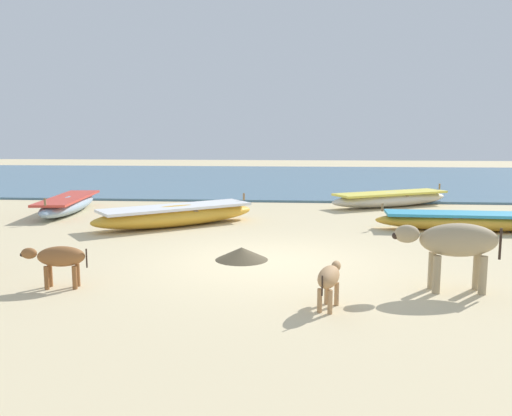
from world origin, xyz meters
The scene contains 10 objects.
ground centered at (0.00, 0.00, 0.00)m, with size 80.00×80.00×0.00m, color beige.
sea_water centered at (0.00, 18.75, 0.04)m, with size 60.00×20.00×0.08m, color slate.
fishing_boat_1 centered at (-2.59, 3.72, 0.29)m, with size 4.27×3.68×0.74m.
fishing_boat_3 centered at (-6.49, 5.80, 0.27)m, with size 1.58×4.49×0.69m.
fishing_boat_4 centered at (3.70, 7.99, 0.27)m, with size 4.52×3.11×0.69m.
fishing_boat_6 centered at (4.81, 3.64, 0.25)m, with size 4.52×1.16×0.65m.
cow_adult_dun centered at (2.98, -1.65, 0.76)m, with size 1.65×0.50×1.06m.
calf_near_brown centered at (-3.12, -1.96, 0.48)m, with size 1.03×0.39×0.67m.
calf_far_tan centered at (1.04, -2.59, 0.43)m, with size 0.45×0.91×0.60m.
debris_pile_1 centered at (-0.48, 0.12, 0.12)m, with size 1.02×1.02×0.24m, color brown.
Camera 1 is at (0.59, -9.62, 2.39)m, focal length 36.49 mm.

